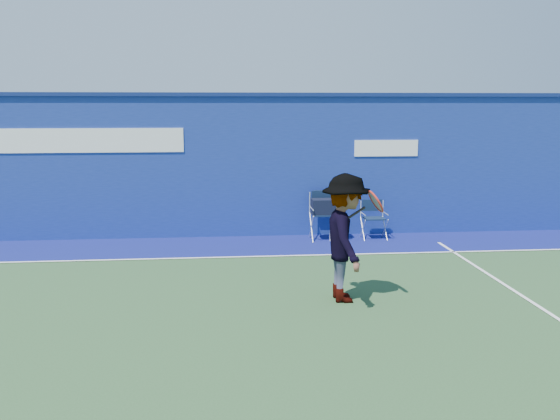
{
  "coord_description": "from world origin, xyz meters",
  "views": [
    {
      "loc": [
        0.11,
        -7.61,
        2.81
      ],
      "look_at": [
        1.06,
        2.6,
        1.0
      ],
      "focal_mm": 38.0,
      "sensor_mm": 36.0,
      "label": 1
    }
  ],
  "objects": [
    {
      "name": "directors_chair_left",
      "position": [
        2.21,
        4.54,
        0.43
      ],
      "size": [
        0.6,
        0.56,
        1.02
      ],
      "color": "silver",
      "rests_on": "ground"
    },
    {
      "name": "court_lines",
      "position": [
        0.0,
        0.6,
        0.01
      ],
      "size": [
        24.0,
        12.0,
        0.01
      ],
      "color": "white",
      "rests_on": "out_of_bounds_strip"
    },
    {
      "name": "tennis_player",
      "position": [
        1.83,
        0.61,
        0.93
      ],
      "size": [
        0.87,
        1.21,
        1.86
      ],
      "color": "#EA4738",
      "rests_on": "ground"
    },
    {
      "name": "directors_chair_right",
      "position": [
        3.25,
        4.53,
        0.26
      ],
      "size": [
        0.49,
        0.44,
        0.82
      ],
      "color": "silver",
      "rests_on": "ground"
    },
    {
      "name": "water_bottle",
      "position": [
        2.31,
        4.37,
        0.12
      ],
      "size": [
        0.07,
        0.07,
        0.24
      ],
      "primitive_type": "cylinder",
      "color": "silver",
      "rests_on": "ground"
    },
    {
      "name": "stadium_wall",
      "position": [
        -0.0,
        5.2,
        1.55
      ],
      "size": [
        24.0,
        0.5,
        3.08
      ],
      "color": "navy",
      "rests_on": "ground"
    },
    {
      "name": "ground",
      "position": [
        0.0,
        0.0,
        0.0
      ],
      "size": [
        80.0,
        80.0,
        0.0
      ],
      "primitive_type": "plane",
      "color": "#2A4C28",
      "rests_on": "ground"
    },
    {
      "name": "out_of_bounds_strip",
      "position": [
        0.0,
        4.1,
        0.0
      ],
      "size": [
        24.0,
        1.8,
        0.01
      ],
      "primitive_type": "cube",
      "color": "navy",
      "rests_on": "ground"
    }
  ]
}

